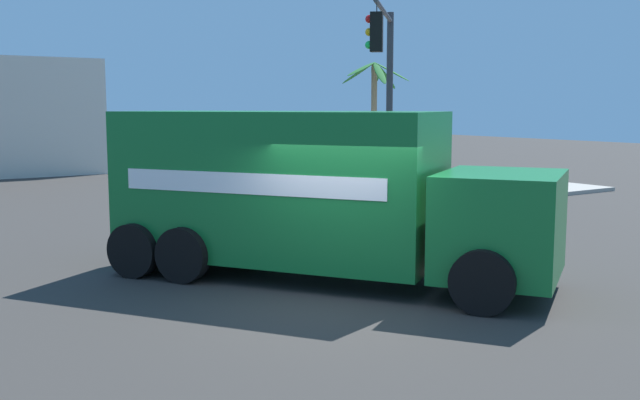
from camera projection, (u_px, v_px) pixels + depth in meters
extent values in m
plane|color=#33302D|center=(335.00, 304.00, 11.65)|extent=(100.00, 100.00, 0.00)
cube|color=#9E998E|center=(414.00, 185.00, 28.56)|extent=(10.46, 10.46, 0.14)
cube|color=#146B2D|center=(279.00, 185.00, 13.50)|extent=(5.23, 6.18, 2.68)
cube|color=#146B2D|center=(500.00, 224.00, 12.04)|extent=(3.05, 2.91, 1.70)
cube|color=black|center=(556.00, 206.00, 11.67)|extent=(1.72, 1.19, 0.88)
cube|color=#B2B2B7|center=(154.00, 253.00, 14.77)|extent=(2.03, 1.45, 0.21)
cube|color=white|center=(306.00, 172.00, 14.59)|extent=(2.73, 4.08, 0.36)
cube|color=white|center=(248.00, 184.00, 12.38)|extent=(2.73, 4.08, 0.36)
cylinder|color=black|center=(507.00, 252.00, 13.28)|extent=(0.79, 0.99, 1.00)
cylinder|color=black|center=(482.00, 282.00, 11.01)|extent=(0.79, 0.99, 1.00)
cylinder|color=black|center=(249.00, 233.00, 15.29)|extent=(0.79, 0.99, 1.00)
cylinder|color=black|center=(183.00, 255.00, 13.02)|extent=(0.79, 0.99, 1.00)
cylinder|color=black|center=(205.00, 230.00, 15.69)|extent=(0.79, 0.99, 1.00)
cylinder|color=black|center=(134.00, 251.00, 13.42)|extent=(0.79, 0.99, 1.00)
cylinder|color=#38383D|center=(389.00, 110.00, 22.16)|extent=(0.20, 0.20, 5.74)
cylinder|color=#38383D|center=(384.00, 11.00, 19.63)|extent=(3.19, 3.33, 0.12)
cylinder|color=#38383D|center=(377.00, 7.00, 17.80)|extent=(0.03, 0.03, 0.25)
cube|color=black|center=(377.00, 32.00, 17.88)|extent=(0.42, 0.42, 0.95)
sphere|color=red|center=(369.00, 19.00, 17.87)|extent=(0.20, 0.20, 0.20)
sphere|color=#EFA314|center=(369.00, 32.00, 17.91)|extent=(0.20, 0.20, 0.20)
sphere|color=#19CC4C|center=(369.00, 45.00, 17.95)|extent=(0.20, 0.20, 0.20)
cylinder|color=#7A6647|center=(374.00, 119.00, 32.66)|extent=(0.26, 0.26, 4.79)
ellipsoid|color=#236628|center=(385.00, 76.00, 32.88)|extent=(1.46, 0.59, 1.20)
ellipsoid|color=#236628|center=(375.00, 72.00, 33.17)|extent=(1.33, 1.47, 0.88)
ellipsoid|color=#236628|center=(358.00, 73.00, 32.71)|extent=(1.13, 1.53, 0.98)
ellipsoid|color=#236628|center=(361.00, 69.00, 31.82)|extent=(1.73, 0.61, 0.72)
ellipsoid|color=#236628|center=(380.00, 73.00, 31.68)|extent=(0.86, 1.56, 1.06)
ellipsoid|color=#236628|center=(392.00, 72.00, 32.16)|extent=(1.30, 1.47, 0.92)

